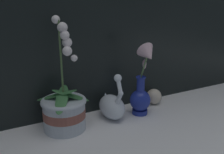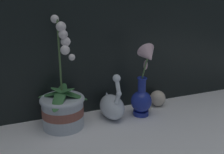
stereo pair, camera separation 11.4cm
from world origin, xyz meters
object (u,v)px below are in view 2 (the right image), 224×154
object	(u,v)px
blue_vase	(143,90)
orchid_potted_plant	(63,107)
glass_sphere	(158,98)
swan_figurine	(111,105)

from	to	relation	value
blue_vase	orchid_potted_plant	bearing A→B (deg)	174.64
glass_sphere	swan_figurine	bearing A→B (deg)	-171.64
swan_figurine	blue_vase	distance (m)	0.16
blue_vase	glass_sphere	bearing A→B (deg)	30.71
swan_figurine	blue_vase	size ratio (longest dim) A/B	0.64
blue_vase	glass_sphere	distance (m)	0.17
blue_vase	glass_sphere	world-z (taller)	blue_vase
glass_sphere	orchid_potted_plant	bearing A→B (deg)	-175.01
orchid_potted_plant	glass_sphere	distance (m)	0.49
orchid_potted_plant	swan_figurine	world-z (taller)	orchid_potted_plant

